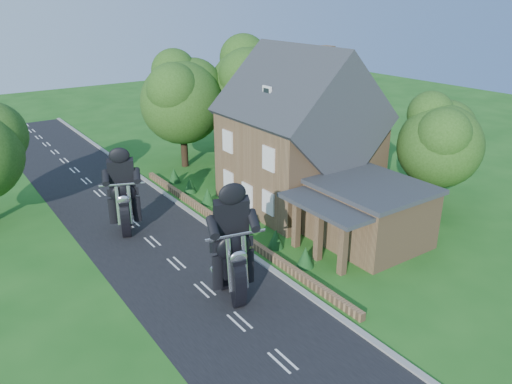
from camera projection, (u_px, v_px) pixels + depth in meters
ground at (205, 290)px, 23.45m from camera, size 120.00×120.00×0.00m
road at (205, 290)px, 23.45m from camera, size 7.00×80.00×0.02m
kerb at (267, 266)px, 25.37m from camera, size 0.30×80.00×0.12m
garden_wall at (227, 226)px, 29.48m from camera, size 0.30×22.00×0.40m
house at (299, 139)px, 32.01m from camera, size 9.54×8.64×10.24m
annex at (368, 213)px, 27.43m from camera, size 7.05×5.94×3.44m
tree_annex_side at (443, 138)px, 30.90m from camera, size 5.64×5.20×7.48m
tree_house_right at (341, 107)px, 36.97m from camera, size 6.51×6.00×8.40m
tree_behind_house at (256, 83)px, 41.02m from camera, size 7.81×7.20×10.08m
tree_behind_left at (186, 95)px, 38.76m from camera, size 6.94×6.40×9.16m
shrub_a at (305, 257)px, 25.30m from camera, size 0.90×0.90×1.10m
shrub_b at (276, 238)px, 27.21m from camera, size 0.90×0.90×1.10m
shrub_c at (250, 223)px, 29.12m from camera, size 0.90×0.90×1.10m
shrub_d at (208, 196)px, 32.94m from camera, size 0.90×0.90×1.10m
shrub_e at (190, 185)px, 34.85m from camera, size 0.90×0.90×1.10m
shrub_f at (174, 175)px, 36.76m from camera, size 0.90×0.90×1.10m
motorcycle_lead at (232, 282)px, 22.51m from camera, size 0.84×1.89×1.70m
motorcycle_follow at (126, 220)px, 28.90m from camera, size 1.00×1.71×1.55m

